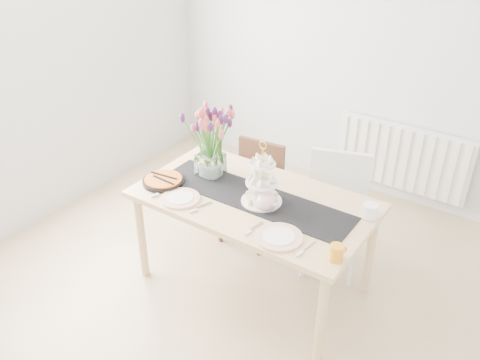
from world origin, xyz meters
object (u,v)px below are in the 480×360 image
Objects in this scene: plate_left at (180,198)px; plate_right at (279,237)px; radiator at (402,157)px; dining_table at (254,207)px; mug_white at (259,201)px; tulip_vase at (209,133)px; cake_stand at (262,188)px; cream_jug at (370,211)px; mug_orange at (336,253)px; tart_tin at (163,181)px; chair_brown at (255,185)px; chair_white at (336,203)px; teapot at (266,202)px.

plate_left is 0.92× the size of plate_right.
dining_table is at bearing -105.60° from radiator.
plate_left is (-0.49, -0.22, -0.04)m from mug_white.
plate_right is (0.80, -0.38, -0.33)m from tulip_vase.
cream_jug is (0.66, 0.24, -0.07)m from cake_stand.
mug_white is 0.36m from plate_right.
cream_jug is 0.33× the size of plate_right.
cake_stand is (-0.41, -1.75, 0.41)m from radiator.
mug_orange reaches higher than plate_left.
mug_orange reaches higher than tart_tin.
radiator is 1.44m from chair_brown.
radiator is 1.84m from cake_stand.
chair_white is 3.12× the size of plate_right.
plate_right is (-0.11, -2.02, 0.31)m from radiator.
radiator is 1.47× the size of chair_brown.
radiator is 4.15× the size of plate_right.
cake_stand is 0.74m from tart_tin.
teapot is (0.58, -0.17, -0.27)m from tulip_vase.
dining_table is at bearing 95.41° from mug_orange.
chair_brown is 3.06× the size of plate_left.
chair_brown is 0.87m from teapot.
plate_left is at bearing 117.09° from mug_orange.
mug_white is at bearing -60.06° from chair_brown.
plate_right is (-0.36, -0.51, -0.04)m from cream_jug.
chair_brown is 2.04× the size of cake_stand.
tart_tin is 0.26m from plate_left.
radiator is 1.88m from teapot.
chair_brown reaches higher than dining_table.
teapot is at bearing 136.33° from plate_right.
chair_white is at bearing 37.88° from tart_tin.
radiator is 1.99m from tulip_vase.
chair_brown is at bearing -124.83° from radiator.
plate_right is (-0.37, -0.01, -0.04)m from mug_orange.
cream_jug is 0.51m from mug_orange.
mug_white reaches higher than dining_table.
chair_white reaches higher than dining_table.
teapot reaches higher than mug_orange.
plate_left is (0.03, -0.38, -0.33)m from tulip_vase.
chair_white reaches higher than radiator.
tulip_vase is at bearing 52.97° from tart_tin.
tulip_vase is 1.21m from cream_jug.
cake_stand reaches higher than chair_brown.
tart_tin is at bearing -166.33° from cake_stand.
dining_table is 5.53× the size of plate_right.
chair_white is at bearing 138.32° from cream_jug.
teapot is at bearing 97.48° from mug_orange.
teapot is at bearing 8.11° from tart_tin.
cream_jug is at bearing -80.53° from radiator.
radiator is 5.64× the size of teapot.
dining_table is 16.68× the size of cream_jug.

